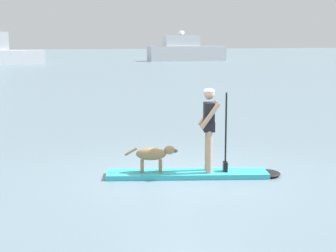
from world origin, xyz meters
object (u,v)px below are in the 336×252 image
paddleboard (198,174)px  person_paddler (210,124)px  moored_boat_starboard (185,51)px  dog (154,155)px

paddleboard → person_paddler: 1.07m
person_paddler → moored_boat_starboard: (28.13, 61.08, 0.38)m
dog → moored_boat_starboard: bearing=64.3°
person_paddler → dog: person_paddler is taller
paddleboard → person_paddler: bearing=-21.1°
person_paddler → moored_boat_starboard: size_ratio=0.15×
dog → moored_boat_starboard: size_ratio=0.09×
dog → moored_boat_starboard: moored_boat_starboard is taller
dog → moored_boat_starboard: (29.19, 60.67, 1.01)m
person_paddler → paddleboard: bearing=158.9°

